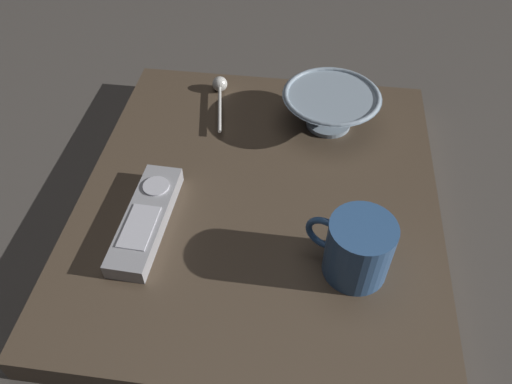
# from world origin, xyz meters

# --- Properties ---
(ground_plane) EXTENTS (6.00, 6.00, 0.00)m
(ground_plane) POSITION_xyz_m (0.00, 0.00, 0.00)
(ground_plane) COLOR #47423D
(table) EXTENTS (0.61, 0.54, 0.05)m
(table) POSITION_xyz_m (0.00, 0.00, 0.02)
(table) COLOR #4C3D2D
(table) RESTS_ON ground
(cereal_bowl) EXTENTS (0.17, 0.17, 0.07)m
(cereal_bowl) POSITION_xyz_m (-0.18, 0.10, 0.08)
(cereal_bowl) COLOR #8C9EAD
(cereal_bowl) RESTS_ON table
(coffee_mug) EXTENTS (0.09, 0.11, 0.09)m
(coffee_mug) POSITION_xyz_m (0.12, 0.14, 0.09)
(coffee_mug) COLOR #33598C
(coffee_mug) RESTS_ON table
(teaspoon) EXTENTS (0.15, 0.04, 0.03)m
(teaspoon) POSITION_xyz_m (-0.24, -0.11, 0.06)
(teaspoon) COLOR silver
(teaspoon) RESTS_ON table
(tv_remote_near) EXTENTS (0.20, 0.06, 0.03)m
(tv_remote_near) POSITION_xyz_m (0.08, -0.15, 0.06)
(tv_remote_near) COLOR #9E9EA3
(tv_remote_near) RESTS_ON table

